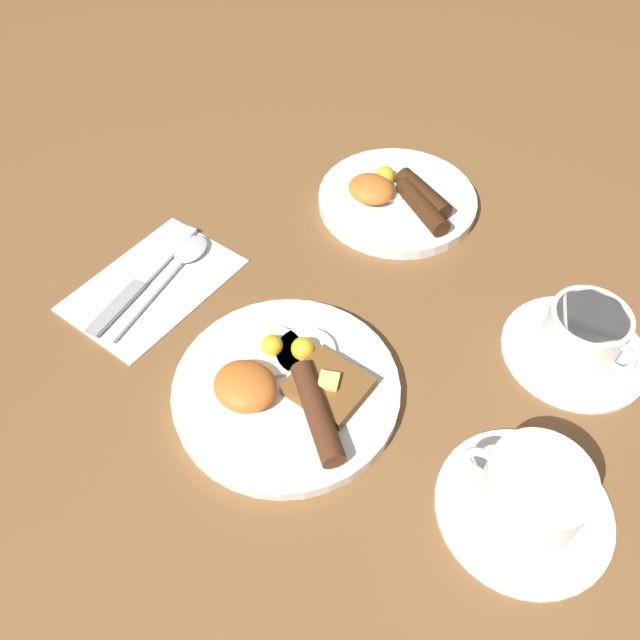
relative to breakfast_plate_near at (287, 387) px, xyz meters
name	(u,v)px	position (x,y,z in m)	size (l,w,h in m)	color
ground_plane	(287,393)	(0.00, 0.00, -0.01)	(3.00, 3.00, 0.00)	brown
breakfast_plate_near	(287,387)	(0.00, 0.00, 0.00)	(0.24, 0.24, 0.04)	white
breakfast_plate_far	(397,198)	(-0.06, 0.32, 0.00)	(0.21, 0.21, 0.04)	white
teacup_near	(530,495)	(0.25, 0.02, 0.02)	(0.16, 0.16, 0.07)	white
teacup_far	(582,338)	(0.23, 0.22, 0.01)	(0.16, 0.16, 0.06)	white
napkin	(153,284)	(-0.22, 0.03, -0.01)	(0.13, 0.20, 0.01)	white
knife	(139,284)	(-0.23, 0.02, -0.01)	(0.04, 0.20, 0.01)	silver
spoon	(183,259)	(-0.22, 0.08, 0.00)	(0.05, 0.19, 0.01)	silver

